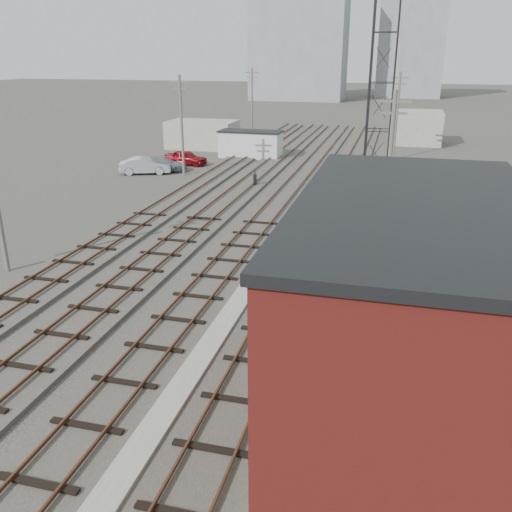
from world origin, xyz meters
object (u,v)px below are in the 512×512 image
(site_trailer, at_px, (251,144))
(car_grey, at_px, (162,164))
(signal_mast, at_px, (270,361))
(car_silver, at_px, (145,166))
(switch_stand, at_px, (255,180))
(car_red, at_px, (186,158))

(site_trailer, distance_m, car_grey, 11.44)
(signal_mast, relative_size, car_grey, 0.79)
(signal_mast, height_order, car_silver, signal_mast)
(switch_stand, height_order, car_grey, switch_stand)
(signal_mast, xyz_separation_m, car_red, (-17.73, 38.12, -1.41))
(car_red, relative_size, car_silver, 0.91)
(switch_stand, xyz_separation_m, car_red, (-9.31, 7.65, 0.13))
(car_red, bearing_deg, signal_mast, -150.84)
(switch_stand, relative_size, car_grey, 0.27)
(signal_mast, bearing_deg, site_trailer, 105.79)
(site_trailer, xyz_separation_m, car_silver, (-7.39, -10.96, -0.67))
(signal_mast, height_order, switch_stand, signal_mast)
(signal_mast, distance_m, site_trailer, 45.74)
(site_trailer, xyz_separation_m, car_red, (-5.28, -5.89, -0.71))
(signal_mast, distance_m, car_red, 42.06)
(switch_stand, xyz_separation_m, car_silver, (-11.43, 2.58, 0.18))
(car_red, height_order, car_silver, car_silver)
(car_red, bearing_deg, switch_stand, -125.18)
(site_trailer, bearing_deg, signal_mast, -72.66)
(car_silver, bearing_deg, signal_mast, -169.47)
(site_trailer, bearing_deg, car_silver, -122.45)
(switch_stand, xyz_separation_m, site_trailer, (-4.04, 13.54, 0.84))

